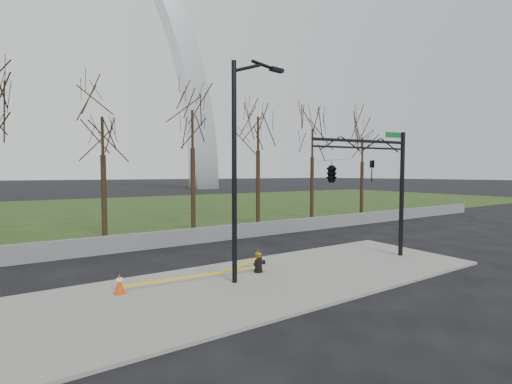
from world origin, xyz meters
TOP-DOWN VIEW (x-y plane):
  - ground at (0.00, 0.00)m, footprint 500.00×500.00m
  - sidewalk at (0.00, 0.00)m, footprint 18.00×6.00m
  - grass_strip at (0.00, 30.00)m, footprint 120.00×40.00m
  - guardrail at (0.00, 8.00)m, footprint 60.00×0.30m
  - gateway_arch at (0.00, 75.00)m, footprint 66.00×6.00m
  - tree_row at (-1.23, 12.00)m, footprint 43.53×4.00m
  - fire_hydrant at (-0.07, 0.94)m, footprint 0.54×0.36m
  - traffic_cone at (-5.26, 1.34)m, footprint 0.39×0.39m
  - street_light at (-1.27, 0.35)m, footprint 2.39×0.43m
  - traffic_signal_mast at (4.06, 0.21)m, footprint 5.03×2.54m
  - caution_tape at (-2.24, 1.02)m, footprint 5.17×1.01m

SIDE VIEW (x-z plane):
  - ground at x=0.00m, z-range 0.00..0.00m
  - grass_strip at x=0.00m, z-range 0.00..0.06m
  - sidewalk at x=0.00m, z-range 0.00..0.10m
  - caution_tape at x=-2.24m, z-range 0.17..0.62m
  - traffic_cone at x=-5.26m, z-range 0.10..0.76m
  - guardrail at x=0.00m, z-range 0.00..0.90m
  - fire_hydrant at x=-0.07m, z-range 0.06..0.95m
  - traffic_signal_mast at x=4.06m, z-range 1.15..7.15m
  - tree_row at x=-1.23m, z-range 0.00..9.27m
  - street_light at x=-1.27m, z-range 0.59..8.80m
  - gateway_arch at x=0.00m, z-range 0.00..65.00m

